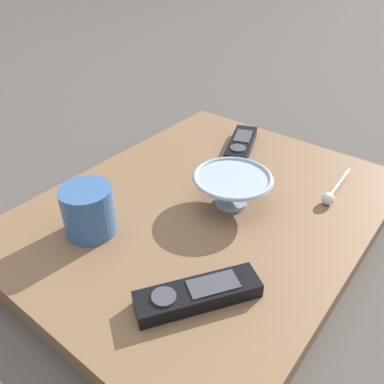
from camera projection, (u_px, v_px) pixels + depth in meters
ground_plane at (206, 221)px, 0.73m from camera, size 6.00×6.00×0.00m
table at (206, 213)px, 0.72m from camera, size 0.53×0.67×0.04m
cereal_bowl at (232, 188)px, 0.69m from camera, size 0.14×0.14×0.06m
coffee_mug at (88, 211)px, 0.62m from camera, size 0.08×0.08×0.08m
teaspoon at (331, 194)px, 0.71m from camera, size 0.02×0.13×0.02m
tv_remote_near at (198, 294)px, 0.52m from camera, size 0.13×0.17×0.03m
tv_remote_far at (241, 144)px, 0.87m from camera, size 0.10×0.16×0.02m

